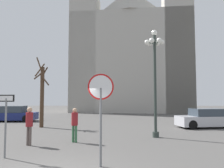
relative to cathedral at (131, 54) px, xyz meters
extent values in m
cube|color=#ADA89E|center=(0.09, 1.11, -1.98)|extent=(19.63, 14.87, 15.59)
pyramid|color=#ADA89E|center=(-0.36, -4.60, 7.57)|extent=(6.66, 2.51, 3.50)
cube|color=#ADA89E|center=(-7.47, -2.94, -0.51)|extent=(4.51, 4.51, 18.53)
cube|color=#ADA89E|center=(6.92, -4.07, -0.51)|extent=(4.51, 4.51, 18.53)
cylinder|color=slate|center=(-2.51, -30.38, -8.52)|extent=(0.08, 0.08, 2.51)
cylinder|color=red|center=(-2.51, -30.38, -7.22)|extent=(0.85, 0.07, 0.85)
cylinder|color=white|center=(-2.51, -30.40, -7.22)|extent=(0.75, 0.03, 0.75)
cylinder|color=slate|center=(-6.10, -29.50, -8.68)|extent=(0.07, 0.07, 2.18)
cube|color=black|center=(-6.10, -29.50, -7.59)|extent=(0.62, 0.08, 0.26)
cube|color=white|center=(-6.10, -29.52, -7.59)|extent=(0.52, 0.05, 0.18)
cylinder|color=#2D3833|center=(0.10, -25.01, -6.87)|extent=(0.16, 0.16, 5.79)
cylinder|color=#2D3833|center=(0.10, -25.01, -9.62)|extent=(0.36, 0.36, 0.30)
sphere|color=white|center=(0.10, -25.01, -3.82)|extent=(0.32, 0.32, 0.32)
sphere|color=white|center=(0.52, -25.01, -4.37)|extent=(0.29, 0.29, 0.29)
cylinder|color=#2D3833|center=(0.31, -25.01, -4.37)|extent=(0.05, 0.42, 0.05)
sphere|color=white|center=(0.31, -24.65, -4.37)|extent=(0.29, 0.29, 0.29)
cylinder|color=#2D3833|center=(0.21, -24.83, -4.37)|extent=(0.39, 0.25, 0.05)
sphere|color=white|center=(-0.11, -24.65, -4.37)|extent=(0.29, 0.29, 0.29)
cylinder|color=#2D3833|center=(0.00, -24.83, -4.37)|extent=(0.39, 0.25, 0.05)
sphere|color=white|center=(-0.32, -25.01, -4.37)|extent=(0.29, 0.29, 0.29)
cylinder|color=#2D3833|center=(-0.11, -25.01, -4.37)|extent=(0.05, 0.42, 0.05)
sphere|color=white|center=(-0.11, -25.38, -4.37)|extent=(0.29, 0.29, 0.29)
cylinder|color=#2D3833|center=(0.00, -25.19, -4.37)|extent=(0.39, 0.25, 0.05)
sphere|color=white|center=(0.31, -25.38, -4.37)|extent=(0.29, 0.29, 0.29)
cylinder|color=#2D3833|center=(0.21, -25.19, -4.37)|extent=(0.39, 0.25, 0.05)
cylinder|color=#473323|center=(-7.83, -21.03, -7.48)|extent=(0.30, 0.30, 4.57)
cylinder|color=#473323|center=(-8.02, -21.28, -4.99)|extent=(0.63, 0.51, 1.08)
cylinder|color=#473323|center=(-7.58, -21.30, -6.17)|extent=(0.66, 0.61, 0.92)
cylinder|color=#473323|center=(-7.72, -20.80, -5.52)|extent=(0.57, 0.34, 0.71)
cylinder|color=#473323|center=(-8.13, -20.79, -5.39)|extent=(0.61, 0.73, 1.10)
cylinder|color=#473323|center=(-8.17, -20.78, -5.78)|extent=(0.62, 0.80, 0.75)
cube|color=navy|center=(-11.98, -16.82, -9.28)|extent=(4.17, 2.04, 0.68)
cube|color=#333D47|center=(-12.18, -16.83, -8.63)|extent=(2.37, 1.74, 0.63)
cylinder|color=black|center=(-10.65, -15.93, -9.45)|extent=(0.65, 0.26, 0.64)
cylinder|color=black|center=(-10.55, -17.52, -9.45)|extent=(0.65, 0.26, 0.64)
cylinder|color=black|center=(-13.41, -16.11, -9.45)|extent=(0.65, 0.26, 0.64)
cube|color=#B7B7BC|center=(4.42, -20.78, -9.26)|extent=(4.28, 2.38, 0.72)
cube|color=#333D47|center=(4.62, -20.74, -8.63)|extent=(2.49, 1.91, 0.55)
cylinder|color=black|center=(3.20, -21.77, -9.45)|extent=(0.67, 0.33, 0.64)
cylinder|color=black|center=(2.94, -20.25, -9.45)|extent=(0.67, 0.33, 0.64)
cylinder|color=black|center=(5.65, -19.78, -9.45)|extent=(0.67, 0.33, 0.64)
cylinder|color=#33663F|center=(-4.23, -26.55, -9.35)|extent=(0.12, 0.12, 0.84)
cylinder|color=#33663F|center=(-4.08, -26.61, -9.35)|extent=(0.12, 0.12, 0.84)
cylinder|color=maroon|center=(-4.15, -26.58, -8.62)|extent=(0.32, 0.32, 0.63)
sphere|color=tan|center=(-4.15, -26.58, -8.19)|extent=(0.23, 0.23, 0.23)
cylinder|color=#594C47|center=(-6.03, -27.42, -9.34)|extent=(0.12, 0.12, 0.87)
cylinder|color=#594C47|center=(-6.18, -27.35, -9.34)|extent=(0.12, 0.12, 0.87)
cylinder|color=maroon|center=(-6.10, -27.39, -8.58)|extent=(0.32, 0.32, 0.65)
sphere|color=tan|center=(-6.10, -27.39, -8.13)|extent=(0.24, 0.24, 0.24)
camera|label=1|loc=(-1.89, -37.48, -7.60)|focal=35.12mm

